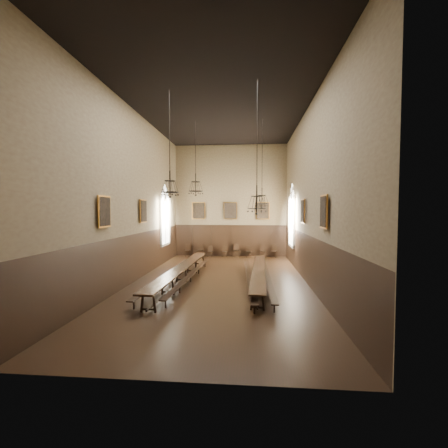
# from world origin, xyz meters

# --- Properties ---
(floor) EXTENTS (9.00, 18.00, 0.02)m
(floor) POSITION_xyz_m (0.00, 0.00, -0.01)
(floor) COLOR black
(floor) RESTS_ON ground
(ceiling) EXTENTS (9.00, 18.00, 0.02)m
(ceiling) POSITION_xyz_m (0.00, 0.00, 9.01)
(ceiling) COLOR black
(ceiling) RESTS_ON ground
(wall_back) EXTENTS (9.00, 0.02, 9.00)m
(wall_back) POSITION_xyz_m (0.00, 9.01, 4.50)
(wall_back) COLOR olive
(wall_back) RESTS_ON ground
(wall_front) EXTENTS (9.00, 0.02, 9.00)m
(wall_front) POSITION_xyz_m (0.00, -9.01, 4.50)
(wall_front) COLOR olive
(wall_front) RESTS_ON ground
(wall_left) EXTENTS (0.02, 18.00, 9.00)m
(wall_left) POSITION_xyz_m (-4.51, 0.00, 4.50)
(wall_left) COLOR olive
(wall_left) RESTS_ON ground
(wall_right) EXTENTS (0.02, 18.00, 9.00)m
(wall_right) POSITION_xyz_m (4.51, 0.00, 4.50)
(wall_right) COLOR olive
(wall_right) RESTS_ON ground
(wainscot_panelling) EXTENTS (9.00, 18.00, 2.50)m
(wainscot_panelling) POSITION_xyz_m (0.00, 0.00, 1.25)
(wainscot_panelling) COLOR black
(wainscot_panelling) RESTS_ON floor
(table_left) EXTENTS (1.12, 10.41, 0.81)m
(table_left) POSITION_xyz_m (-1.98, -0.06, 0.41)
(table_left) COLOR black
(table_left) RESTS_ON floor
(table_right) EXTENTS (1.04, 9.23, 0.72)m
(table_right) POSITION_xyz_m (2.02, -0.02, 0.36)
(table_right) COLOR black
(table_right) RESTS_ON floor
(bench_left_outer) EXTENTS (0.71, 9.28, 0.42)m
(bench_left_outer) POSITION_xyz_m (-2.63, -0.16, 0.27)
(bench_left_outer) COLOR black
(bench_left_outer) RESTS_ON floor
(bench_left_inner) EXTENTS (0.60, 9.03, 0.41)m
(bench_left_inner) POSITION_xyz_m (-1.52, -0.03, 0.26)
(bench_left_inner) COLOR black
(bench_left_inner) RESTS_ON floor
(bench_right_inner) EXTENTS (0.71, 9.78, 0.44)m
(bench_right_inner) POSITION_xyz_m (1.53, -0.06, 0.28)
(bench_right_inner) COLOR black
(bench_right_inner) RESTS_ON floor
(bench_right_outer) EXTENTS (0.29, 9.24, 0.42)m
(bench_right_outer) POSITION_xyz_m (2.45, -0.09, 0.26)
(bench_right_outer) COLOR black
(bench_right_outer) RESTS_ON floor
(chair_0) EXTENTS (0.53, 0.53, 0.99)m
(chair_0) POSITION_xyz_m (-3.44, 8.52, 0.30)
(chair_0) COLOR black
(chair_0) RESTS_ON floor
(chair_1) EXTENTS (0.48, 0.48, 1.03)m
(chair_1) POSITION_xyz_m (-2.41, 8.47, 0.31)
(chair_1) COLOR black
(chair_1) RESTS_ON floor
(chair_2) EXTENTS (0.45, 0.45, 0.87)m
(chair_2) POSITION_xyz_m (-1.60, 8.49, 0.26)
(chair_2) COLOR black
(chair_2) RESTS_ON floor
(chair_3) EXTENTS (0.39, 0.39, 0.86)m
(chair_3) POSITION_xyz_m (-0.45, 8.51, 0.26)
(chair_3) COLOR black
(chair_3) RESTS_ON floor
(chair_4) EXTENTS (0.56, 0.56, 1.04)m
(chair_4) POSITION_xyz_m (0.53, 8.56, 0.31)
(chair_4) COLOR black
(chair_4) RESTS_ON floor
(chair_5) EXTENTS (0.42, 0.42, 0.93)m
(chair_5) POSITION_xyz_m (1.49, 8.52, 0.28)
(chair_5) COLOR black
(chair_5) RESTS_ON floor
(chair_6) EXTENTS (0.45, 0.45, 0.95)m
(chair_6) POSITION_xyz_m (2.62, 8.54, 0.29)
(chair_6) COLOR black
(chair_6) RESTS_ON floor
(chair_7) EXTENTS (0.57, 0.57, 1.01)m
(chair_7) POSITION_xyz_m (3.48, 8.55, 0.31)
(chair_7) COLOR black
(chair_7) RESTS_ON floor
(chandelier_back_left) EXTENTS (0.86, 0.86, 4.27)m
(chandelier_back_left) POSITION_xyz_m (-1.66, 2.39, 5.16)
(chandelier_back_left) COLOR black
(chandelier_back_left) RESTS_ON ceiling
(chandelier_back_right) EXTENTS (0.77, 0.77, 5.02)m
(chandelier_back_right) POSITION_xyz_m (2.26, 2.27, 4.49)
(chandelier_back_right) COLOR black
(chandelier_back_right) RESTS_ON ceiling
(chandelier_front_left) EXTENTS (0.77, 0.77, 4.59)m
(chandelier_front_left) POSITION_xyz_m (-1.97, -2.25, 4.89)
(chandelier_front_left) COLOR black
(chandelier_front_left) RESTS_ON ceiling
(chandelier_front_right) EXTENTS (0.77, 0.77, 5.31)m
(chandelier_front_right) POSITION_xyz_m (1.83, -2.95, 4.23)
(chandelier_front_right) COLOR black
(chandelier_front_right) RESTS_ON ceiling
(portrait_back_0) EXTENTS (1.10, 0.12, 1.40)m
(portrait_back_0) POSITION_xyz_m (-2.60, 8.88, 3.70)
(portrait_back_0) COLOR #A36B27
(portrait_back_0) RESTS_ON wall_back
(portrait_back_1) EXTENTS (1.10, 0.12, 1.40)m
(portrait_back_1) POSITION_xyz_m (0.00, 8.88, 3.70)
(portrait_back_1) COLOR #A36B27
(portrait_back_1) RESTS_ON wall_back
(portrait_back_2) EXTENTS (1.10, 0.12, 1.40)m
(portrait_back_2) POSITION_xyz_m (2.60, 8.88, 3.70)
(portrait_back_2) COLOR #A36B27
(portrait_back_2) RESTS_ON wall_back
(portrait_left_0) EXTENTS (0.12, 1.00, 1.30)m
(portrait_left_0) POSITION_xyz_m (-4.38, 1.00, 3.70)
(portrait_left_0) COLOR #A36B27
(portrait_left_0) RESTS_ON wall_left
(portrait_left_1) EXTENTS (0.12, 1.00, 1.30)m
(portrait_left_1) POSITION_xyz_m (-4.38, -3.50, 3.70)
(portrait_left_1) COLOR #A36B27
(portrait_left_1) RESTS_ON wall_left
(portrait_right_0) EXTENTS (0.12, 1.00, 1.30)m
(portrait_right_0) POSITION_xyz_m (4.38, 1.00, 3.70)
(portrait_right_0) COLOR #A36B27
(portrait_right_0) RESTS_ON wall_right
(portrait_right_1) EXTENTS (0.12, 1.00, 1.30)m
(portrait_right_1) POSITION_xyz_m (4.38, -3.50, 3.70)
(portrait_right_1) COLOR #A36B27
(portrait_right_1) RESTS_ON wall_right
(window_right) EXTENTS (0.20, 2.20, 4.60)m
(window_right) POSITION_xyz_m (4.43, 5.50, 3.40)
(window_right) COLOR white
(window_right) RESTS_ON wall_right
(window_left) EXTENTS (0.20, 2.20, 4.60)m
(window_left) POSITION_xyz_m (-4.43, 5.50, 3.40)
(window_left) COLOR white
(window_left) RESTS_ON wall_left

